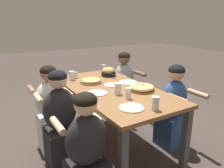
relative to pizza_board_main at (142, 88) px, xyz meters
name	(u,v)px	position (x,y,z in m)	size (l,w,h in m)	color
ground_plane	(112,144)	(-0.27, -0.25, -0.82)	(18.00, 18.00, 0.00)	#423833
dining_table	(112,95)	(-0.27, -0.25, -0.12)	(1.81, 0.90, 0.79)	brown
pizza_board_main	(142,88)	(0.00, 0.00, 0.00)	(0.30, 0.30, 0.06)	brown
pizza_board_second	(91,81)	(-0.60, -0.37, -0.01)	(0.29, 0.29, 0.05)	brown
skillet_bowl	(109,72)	(-0.79, 0.01, 0.03)	(0.30, 0.21, 0.13)	black
empty_plate_a	(112,85)	(-0.35, -0.20, -0.03)	(0.20, 0.20, 0.02)	white
empty_plate_b	(97,93)	(-0.17, -0.50, -0.03)	(0.23, 0.23, 0.02)	white
empty_plate_c	(128,82)	(-0.35, 0.04, -0.03)	(0.24, 0.24, 0.02)	white
empty_plate_d	(131,108)	(0.37, -0.41, -0.03)	(0.24, 0.24, 0.02)	white
cocktail_glass_blue	(75,75)	(-0.93, -0.46, 0.01)	(0.07, 0.07, 0.11)	silver
drinking_glass_a	(72,76)	(-0.85, -0.54, 0.02)	(0.08, 0.08, 0.12)	silver
drinking_glass_b	(118,89)	(-0.03, -0.31, 0.03)	(0.07, 0.07, 0.13)	silver
drinking_glass_c	(155,104)	(0.51, -0.24, 0.03)	(0.07, 0.07, 0.13)	silver
drinking_glass_d	(128,94)	(0.14, -0.29, 0.02)	(0.06, 0.06, 0.12)	silver
drinking_glass_e	(104,68)	(-1.06, 0.07, 0.02)	(0.07, 0.07, 0.12)	silver
diner_far_left	(124,87)	(-1.00, 0.43, -0.32)	(0.51, 0.40, 1.08)	#99999E
diner_near_midleft	(52,112)	(-0.59, -0.92, -0.33)	(0.51, 0.40, 1.08)	silver
diner_near_right	(87,158)	(0.46, -0.92, -0.34)	(0.51, 0.40, 1.06)	#232328
diner_far_midright	(173,110)	(0.12, 0.43, -0.33)	(0.51, 0.40, 1.08)	#2D5193
diner_near_center	(61,123)	(-0.23, -0.92, -0.32)	(0.51, 0.40, 1.10)	#232328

